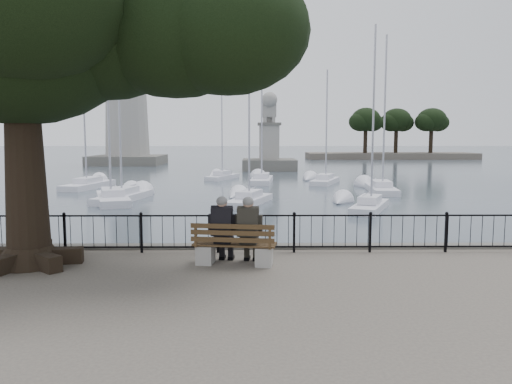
{
  "coord_description": "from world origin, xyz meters",
  "views": [
    {
      "loc": [
        -0.11,
        -10.36,
        3.03
      ],
      "look_at": [
        0.0,
        2.5,
        1.6
      ],
      "focal_mm": 35.0,
      "sensor_mm": 36.0,
      "label": 1
    }
  ],
  "objects_px": {
    "tree": "(56,15)",
    "bench": "(234,250)",
    "lion_monument": "(269,150)",
    "person_left": "(223,232)",
    "lighthouse": "(126,75)",
    "person_right": "(249,233)"
  },
  "relations": [
    {
      "from": "bench",
      "to": "lighthouse",
      "type": "bearing_deg",
      "value": 106.04
    },
    {
      "from": "person_right",
      "to": "lighthouse",
      "type": "distance_m",
      "value": 64.23
    },
    {
      "from": "lion_monument",
      "to": "person_left",
      "type": "bearing_deg",
      "value": -93.29
    },
    {
      "from": "person_left",
      "to": "lighthouse",
      "type": "xyz_separation_m",
      "value": [
        -17.21,
        60.63,
        11.0
      ]
    },
    {
      "from": "tree",
      "to": "lion_monument",
      "type": "xyz_separation_m",
      "value": [
        6.56,
        48.52,
        -4.42
      ]
    },
    {
      "from": "bench",
      "to": "lion_monument",
      "type": "distance_m",
      "value": 48.78
    },
    {
      "from": "person_left",
      "to": "lighthouse",
      "type": "bearing_deg",
      "value": 105.85
    },
    {
      "from": "tree",
      "to": "lion_monument",
      "type": "bearing_deg",
      "value": 82.3
    },
    {
      "from": "person_right",
      "to": "tree",
      "type": "height_order",
      "value": "tree"
    },
    {
      "from": "person_right",
      "to": "tree",
      "type": "bearing_deg",
      "value": 178.46
    },
    {
      "from": "lighthouse",
      "to": "bench",
      "type": "bearing_deg",
      "value": -73.96
    },
    {
      "from": "bench",
      "to": "person_left",
      "type": "relative_size",
      "value": 1.23
    },
    {
      "from": "bench",
      "to": "person_right",
      "type": "height_order",
      "value": "person_right"
    },
    {
      "from": "tree",
      "to": "lion_monument",
      "type": "relative_size",
      "value": 1.15
    },
    {
      "from": "tree",
      "to": "person_left",
      "type": "bearing_deg",
      "value": -0.45
    },
    {
      "from": "tree",
      "to": "bench",
      "type": "bearing_deg",
      "value": -2.57
    },
    {
      "from": "bench",
      "to": "person_left",
      "type": "xyz_separation_m",
      "value": [
        -0.26,
        0.15,
        0.39
      ]
    },
    {
      "from": "person_left",
      "to": "lighthouse",
      "type": "relative_size",
      "value": 0.05
    },
    {
      "from": "person_left",
      "to": "tree",
      "type": "xyz_separation_m",
      "value": [
        -3.77,
        0.03,
        5.03
      ]
    },
    {
      "from": "person_right",
      "to": "tree",
      "type": "distance_m",
      "value": 6.68
    },
    {
      "from": "tree",
      "to": "lion_monument",
      "type": "height_order",
      "value": "tree"
    },
    {
      "from": "tree",
      "to": "lion_monument",
      "type": "distance_m",
      "value": 49.16
    }
  ]
}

